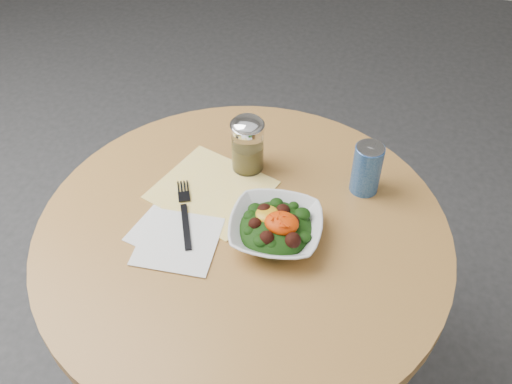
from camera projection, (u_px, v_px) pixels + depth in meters
table at (244, 284)px, 1.37m from camera, size 0.90×0.90×0.75m
cloth_napkin at (212, 190)px, 1.32m from camera, size 0.29×0.28×0.00m
paper_napkins at (177, 234)px, 1.22m from camera, size 0.21×0.22×0.00m
salad_bowl at (276, 228)px, 1.20m from camera, size 0.22×0.22×0.07m
fork at (185, 211)px, 1.26m from camera, size 0.11×0.20×0.00m
spice_shaker at (248, 145)px, 1.33m from camera, size 0.08×0.08×0.14m
beverage_can at (367, 168)px, 1.28m from camera, size 0.07×0.07×0.13m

